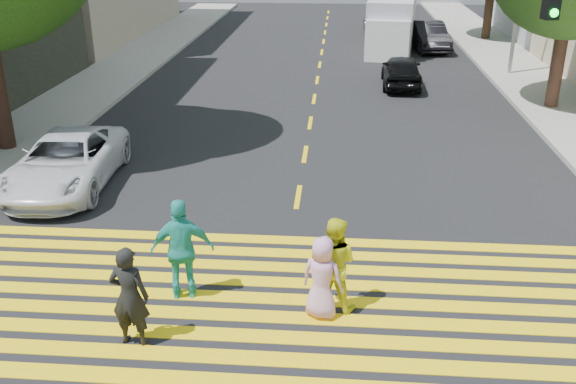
# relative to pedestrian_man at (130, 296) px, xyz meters

# --- Properties ---
(ground) EXTENTS (120.00, 120.00, 0.00)m
(ground) POSITION_rel_pedestrian_man_xyz_m (2.16, -0.16, -0.83)
(ground) COLOR black
(sidewalk_left) EXTENTS (3.00, 40.00, 0.15)m
(sidewalk_left) POSITION_rel_pedestrian_man_xyz_m (-6.34, 21.84, -0.75)
(sidewalk_left) COLOR gray
(sidewalk_left) RESTS_ON ground
(sidewalk_right) EXTENTS (3.00, 60.00, 0.15)m
(sidewalk_right) POSITION_rel_pedestrian_man_xyz_m (10.66, 14.84, -0.75)
(sidewalk_right) COLOR gray
(sidewalk_right) RESTS_ON ground
(curb_red) EXTENTS (0.20, 8.00, 0.16)m
(curb_red) POSITION_rel_pedestrian_man_xyz_m (-4.74, 5.84, -0.75)
(curb_red) COLOR maroon
(curb_red) RESTS_ON ground
(crosswalk) EXTENTS (13.40, 5.30, 0.01)m
(crosswalk) POSITION_rel_pedestrian_man_xyz_m (2.16, 1.12, -0.82)
(crosswalk) COLOR yellow
(crosswalk) RESTS_ON ground
(lane_line) EXTENTS (0.12, 34.40, 0.01)m
(lane_line) POSITION_rel_pedestrian_man_xyz_m (2.16, 22.34, -0.82)
(lane_line) COLOR yellow
(lane_line) RESTS_ON ground
(pedestrian_man) EXTENTS (0.64, 0.45, 1.65)m
(pedestrian_man) POSITION_rel_pedestrian_man_xyz_m (0.00, 0.00, 0.00)
(pedestrian_man) COLOR black
(pedestrian_man) RESTS_ON ground
(pedestrian_woman) EXTENTS (0.93, 0.80, 1.65)m
(pedestrian_woman) POSITION_rel_pedestrian_man_xyz_m (3.04, 1.24, -0.00)
(pedestrian_woman) COLOR yellow
(pedestrian_woman) RESTS_ON ground
(pedestrian_child) EXTENTS (0.81, 0.66, 1.43)m
(pedestrian_child) POSITION_rel_pedestrian_man_xyz_m (2.87, 0.97, -0.11)
(pedestrian_child) COLOR #D796C4
(pedestrian_child) RESTS_ON ground
(pedestrian_extra) EXTENTS (1.14, 0.66, 1.82)m
(pedestrian_extra) POSITION_rel_pedestrian_man_xyz_m (0.49, 1.37, 0.08)
(pedestrian_extra) COLOR teal
(pedestrian_extra) RESTS_ON ground
(white_sedan) EXTENTS (2.37, 4.70, 1.28)m
(white_sedan) POSITION_rel_pedestrian_man_xyz_m (-3.49, 6.08, -0.19)
(white_sedan) COLOR silver
(white_sedan) RESTS_ON ground
(dark_car_near) EXTENTS (1.57, 3.69, 1.24)m
(dark_car_near) POSITION_rel_pedestrian_man_xyz_m (5.47, 17.01, -0.21)
(dark_car_near) COLOR black
(dark_car_near) RESTS_ON ground
(silver_car) EXTENTS (2.45, 5.07, 1.42)m
(silver_car) POSITION_rel_pedestrian_man_xyz_m (5.52, 28.60, -0.12)
(silver_car) COLOR #979BA1
(silver_car) RESTS_ON ground
(dark_car_parked) EXTENTS (1.92, 4.32, 1.38)m
(dark_car_parked) POSITION_rel_pedestrian_man_xyz_m (7.44, 24.88, -0.14)
(dark_car_parked) COLOR black
(dark_car_parked) RESTS_ON ground
(white_van) EXTENTS (2.74, 5.72, 2.59)m
(white_van) POSITION_rel_pedestrian_man_xyz_m (5.50, 24.08, 0.40)
(white_van) COLOR #AEAFBF
(white_van) RESTS_ON ground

